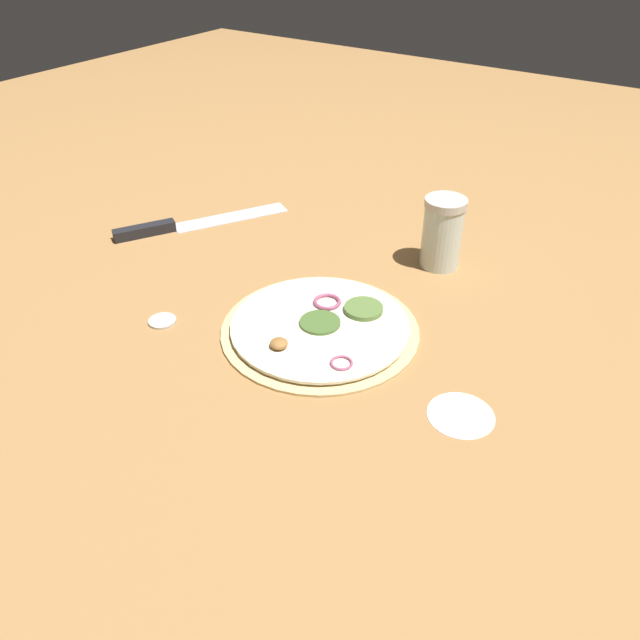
# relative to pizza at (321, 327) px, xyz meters

# --- Properties ---
(ground_plane) EXTENTS (3.00, 3.00, 0.00)m
(ground_plane) POSITION_rel_pizza_xyz_m (0.00, -0.00, -0.01)
(ground_plane) COLOR #9E703F
(pizza) EXTENTS (0.26, 0.26, 0.02)m
(pizza) POSITION_rel_pizza_xyz_m (0.00, 0.00, 0.00)
(pizza) COLOR #D6B77A
(pizza) RESTS_ON ground_plane
(knife) EXTENTS (0.28, 0.18, 0.02)m
(knife) POSITION_rel_pizza_xyz_m (-0.11, -0.37, 0.00)
(knife) COLOR silver
(knife) RESTS_ON ground_plane
(spice_jar) EXTENTS (0.06, 0.06, 0.11)m
(spice_jar) POSITION_rel_pizza_xyz_m (-0.25, 0.05, 0.05)
(spice_jar) COLOR silver
(spice_jar) RESTS_ON ground_plane
(loose_cap) EXTENTS (0.04, 0.04, 0.01)m
(loose_cap) POSITION_rel_pizza_xyz_m (0.10, -0.19, -0.00)
(loose_cap) COLOR beige
(loose_cap) RESTS_ON ground_plane
(flour_patch) EXTENTS (0.08, 0.08, 0.00)m
(flour_patch) POSITION_rel_pizza_xyz_m (0.05, 0.22, -0.01)
(flour_patch) COLOR white
(flour_patch) RESTS_ON ground_plane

